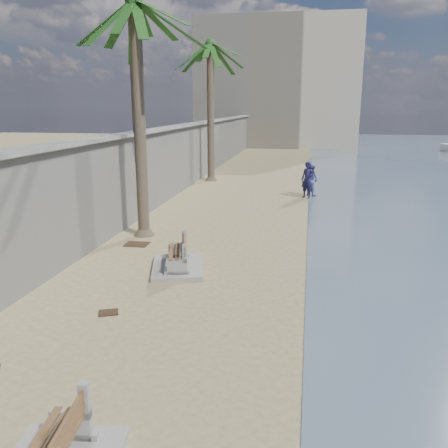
{
  "coord_description": "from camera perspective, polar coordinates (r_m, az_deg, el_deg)",
  "views": [
    {
      "loc": [
        1.94,
        -6.61,
        4.68
      ],
      "look_at": [
        -0.5,
        7.0,
        1.2
      ],
      "focal_mm": 38.0,
      "sensor_mm": 36.0,
      "label": 1
    }
  ],
  "objects": [
    {
      "name": "palm_mid",
      "position": [
        17.47,
        -10.71,
        24.39
      ],
      "size": [
        5.0,
        5.0,
        8.88
      ],
      "color": "brown",
      "rests_on": "ground_plane"
    },
    {
      "name": "person_b",
      "position": [
        25.54,
        10.45,
        5.4
      ],
      "size": [
        1.11,
        1.07,
        1.82
      ],
      "primitive_type": "imported",
      "rotation": [
        0.0,
        0.0,
        2.5
      ],
      "color": "#495198",
      "rests_on": "ground_plane"
    },
    {
      "name": "bench_far",
      "position": [
        13.93,
        -5.63,
        -3.9
      ],
      "size": [
        1.95,
        2.42,
        0.89
      ],
      "color": "gray",
      "rests_on": "ground_plane"
    },
    {
      "name": "debris_c",
      "position": [
        16.64,
        -10.46,
        -2.4
      ],
      "size": [
        0.81,
        0.66,
        0.03
      ],
      "primitive_type": "cube",
      "rotation": [
        0.0,
        0.0,
        3.17
      ],
      "color": "#382616",
      "rests_on": "ground_plane"
    },
    {
      "name": "end_building",
      "position": [
        58.79,
        6.59,
        16.29
      ],
      "size": [
        18.0,
        12.0,
        14.0
      ],
      "primitive_type": "cube",
      "color": "#B7AA93",
      "rests_on": "ground_plane"
    },
    {
      "name": "streetlight",
      "position": [
        20.0,
        -11.15,
        19.51
      ],
      "size": [
        0.28,
        0.28,
        5.12
      ],
      "color": "#2D2D33",
      "rests_on": "wall_cap"
    },
    {
      "name": "ground_plane",
      "position": [
        8.33,
        -5.46,
        -20.12
      ],
      "size": [
        140.0,
        140.0,
        0.0
      ],
      "primitive_type": "plane",
      "color": "#95865B"
    },
    {
      "name": "debris_d",
      "position": [
        11.47,
        -13.72,
        -10.3
      ],
      "size": [
        0.55,
        0.5,
        0.03
      ],
      "primitive_type": "cube",
      "rotation": [
        0.0,
        0.0,
        0.39
      ],
      "color": "#382616",
      "rests_on": "ground_plane"
    },
    {
      "name": "person_a",
      "position": [
        24.82,
        10.01,
        5.57
      ],
      "size": [
        0.94,
        0.85,
        2.16
      ],
      "primitive_type": "imported",
      "rotation": [
        0.0,
        0.0,
        -0.53
      ],
      "color": "#19153B",
      "rests_on": "ground_plane"
    },
    {
      "name": "palm_back",
      "position": [
        30.24,
        -1.67,
        20.59
      ],
      "size": [
        5.0,
        5.0,
        9.13
      ],
      "color": "brown",
      "rests_on": "ground_plane"
    },
    {
      "name": "seawall",
      "position": [
        27.71,
        -4.87,
        8.0
      ],
      "size": [
        0.45,
        70.0,
        3.5
      ],
      "primitive_type": "cube",
      "color": "gray",
      "rests_on": "ground_plane"
    },
    {
      "name": "wall_cap",
      "position": [
        27.58,
        -4.95,
        11.72
      ],
      "size": [
        0.8,
        70.0,
        0.12
      ],
      "primitive_type": "cube",
      "color": "gray",
      "rests_on": "seawall"
    }
  ]
}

